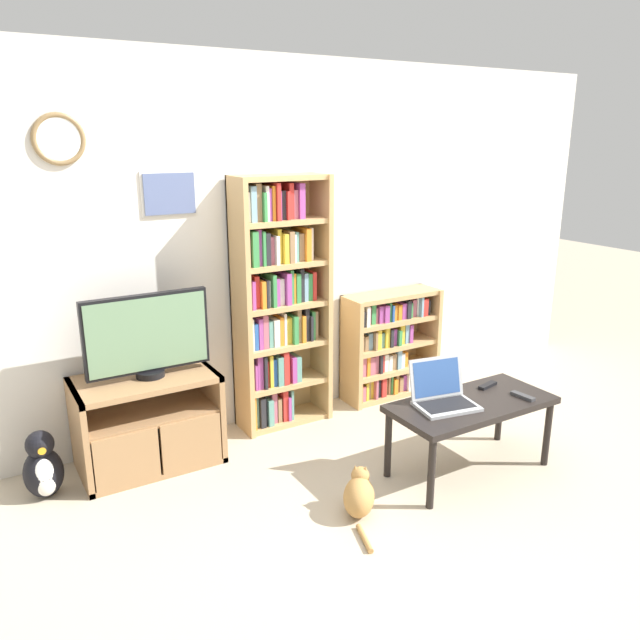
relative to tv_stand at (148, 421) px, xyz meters
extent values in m
plane|color=#BCAD93|center=(1.02, -1.35, -0.31)|extent=(18.00, 18.00, 0.00)
cube|color=silver|center=(1.02, 0.32, 0.99)|extent=(6.31, 0.06, 2.60)
torus|color=olive|center=(-0.30, 0.28, 1.74)|extent=(0.30, 0.03, 0.30)
cylinder|color=white|center=(-0.30, 0.28, 1.74)|extent=(0.25, 0.02, 0.25)
cube|color=silver|center=(0.33, 0.29, 1.40)|extent=(0.37, 0.01, 0.29)
cube|color=slate|center=(0.33, 0.28, 1.40)|extent=(0.33, 0.02, 0.26)
cube|color=#9E754C|center=(-0.42, 0.02, 0.00)|extent=(0.04, 0.51, 0.60)
cube|color=#9E754C|center=(0.42, 0.02, 0.00)|extent=(0.04, 0.51, 0.60)
cube|color=#9E754C|center=(0.00, 0.02, 0.28)|extent=(0.88, 0.51, 0.04)
cube|color=#9E754C|center=(0.00, 0.02, -0.29)|extent=(0.88, 0.51, 0.04)
cube|color=#9E754C|center=(0.00, 0.02, 0.06)|extent=(0.81, 0.47, 0.04)
cube|color=#9E754C|center=(-0.20, -0.23, -0.11)|extent=(0.39, 0.02, 0.33)
cube|color=#9E754C|center=(0.20, -0.23, -0.11)|extent=(0.39, 0.02, 0.33)
cylinder|color=black|center=(0.04, 0.01, 0.32)|extent=(0.18, 0.18, 0.04)
cube|color=black|center=(0.04, 0.01, 0.59)|extent=(0.78, 0.05, 0.50)
cube|color=slate|center=(0.04, -0.02, 0.59)|extent=(0.74, 0.01, 0.46)
cube|color=tan|center=(0.73, 0.13, 0.60)|extent=(0.04, 0.29, 1.81)
cube|color=tan|center=(1.36, 0.13, 0.60)|extent=(0.04, 0.29, 1.81)
cube|color=tan|center=(1.04, 0.26, 0.60)|extent=(0.67, 0.02, 1.81)
cube|color=tan|center=(1.04, 0.13, -0.29)|extent=(0.60, 0.26, 0.04)
cube|color=tan|center=(1.04, 0.13, 0.01)|extent=(0.60, 0.26, 0.04)
cube|color=tan|center=(1.04, 0.13, 0.30)|extent=(0.60, 0.26, 0.04)
cube|color=tan|center=(1.04, 0.13, 0.60)|extent=(0.60, 0.26, 0.04)
cube|color=tan|center=(1.04, 0.13, 0.90)|extent=(0.60, 0.26, 0.04)
cube|color=tan|center=(1.04, 0.13, 1.19)|extent=(0.60, 0.26, 0.04)
cube|color=tan|center=(1.04, 0.13, 1.49)|extent=(0.60, 0.26, 0.04)
cube|color=orange|center=(0.76, 0.13, -0.14)|extent=(0.02, 0.23, 0.25)
cube|color=#5B9389|center=(0.79, 0.14, -0.15)|extent=(0.03, 0.19, 0.24)
cube|color=#232328|center=(0.83, 0.13, -0.16)|extent=(0.04, 0.23, 0.23)
cube|color=#232328|center=(0.86, 0.14, -0.16)|extent=(0.02, 0.19, 0.22)
cube|color=#5B9389|center=(0.89, 0.13, -0.17)|extent=(0.04, 0.23, 0.20)
cube|color=#B75B70|center=(0.93, 0.14, -0.15)|extent=(0.04, 0.19, 0.23)
cube|color=#93704C|center=(0.97, 0.14, -0.18)|extent=(0.03, 0.19, 0.19)
cube|color=red|center=(1.01, 0.14, -0.15)|extent=(0.04, 0.20, 0.24)
cube|color=#9E4293|center=(1.05, 0.14, -0.18)|extent=(0.02, 0.22, 0.18)
cube|color=#5B9389|center=(1.07, 0.14, -0.15)|extent=(0.02, 0.21, 0.23)
cube|color=#388947|center=(0.76, 0.15, 0.15)|extent=(0.03, 0.18, 0.25)
cube|color=#9E4293|center=(0.79, 0.14, 0.12)|extent=(0.02, 0.21, 0.19)
cube|color=#9E4293|center=(0.82, 0.14, 0.15)|extent=(0.04, 0.21, 0.25)
cube|color=#232328|center=(0.86, 0.13, 0.15)|extent=(0.02, 0.23, 0.25)
cube|color=red|center=(0.88, 0.14, 0.12)|extent=(0.02, 0.19, 0.19)
cube|color=gold|center=(0.91, 0.14, 0.15)|extent=(0.03, 0.21, 0.24)
cube|color=#2856A8|center=(0.94, 0.14, 0.13)|extent=(0.03, 0.21, 0.20)
cube|color=#5B9389|center=(0.97, 0.13, 0.14)|extent=(0.04, 0.23, 0.22)
cube|color=red|center=(1.02, 0.13, 0.15)|extent=(0.04, 0.23, 0.25)
cube|color=red|center=(1.05, 0.14, 0.13)|extent=(0.02, 0.19, 0.21)
cube|color=#9E4293|center=(1.08, 0.13, 0.12)|extent=(0.04, 0.23, 0.19)
cube|color=#5B9389|center=(1.12, 0.13, 0.12)|extent=(0.04, 0.23, 0.19)
cube|color=white|center=(0.77, 0.14, 0.44)|extent=(0.03, 0.20, 0.23)
cube|color=#2856A8|center=(0.80, 0.14, 0.42)|extent=(0.03, 0.20, 0.19)
cube|color=#9E4293|center=(0.84, 0.14, 0.43)|extent=(0.03, 0.20, 0.22)
cube|color=#B75B70|center=(0.87, 0.14, 0.44)|extent=(0.04, 0.20, 0.24)
cube|color=#5B9389|center=(0.91, 0.14, 0.42)|extent=(0.03, 0.20, 0.20)
cube|color=white|center=(0.96, 0.14, 0.42)|extent=(0.04, 0.21, 0.20)
cube|color=orange|center=(1.00, 0.14, 0.43)|extent=(0.03, 0.20, 0.21)
cube|color=white|center=(1.03, 0.14, 0.44)|extent=(0.02, 0.20, 0.23)
cube|color=gold|center=(1.06, 0.14, 0.42)|extent=(0.04, 0.19, 0.20)
cube|color=#388947|center=(1.10, 0.13, 0.42)|extent=(0.03, 0.23, 0.20)
cube|color=#93704C|center=(1.14, 0.14, 0.45)|extent=(0.03, 0.21, 0.25)
cube|color=orange|center=(1.17, 0.13, 0.42)|extent=(0.03, 0.23, 0.20)
cube|color=#232328|center=(1.20, 0.14, 0.45)|extent=(0.03, 0.20, 0.25)
cube|color=#232328|center=(1.23, 0.13, 0.41)|extent=(0.02, 0.22, 0.18)
cube|color=#388947|center=(1.26, 0.14, 0.43)|extent=(0.03, 0.20, 0.21)
cube|color=#93704C|center=(1.29, 0.14, 0.43)|extent=(0.03, 0.19, 0.21)
cube|color=#B75B70|center=(0.76, 0.14, 0.71)|extent=(0.02, 0.19, 0.19)
cube|color=#9E4293|center=(0.79, 0.14, 0.72)|extent=(0.02, 0.21, 0.20)
cube|color=red|center=(0.82, 0.15, 0.73)|extent=(0.03, 0.18, 0.23)
cube|color=orange|center=(0.86, 0.13, 0.71)|extent=(0.03, 0.23, 0.19)
cube|color=#232328|center=(0.89, 0.13, 0.72)|extent=(0.02, 0.22, 0.19)
cube|color=white|center=(0.91, 0.14, 0.71)|extent=(0.02, 0.19, 0.18)
cube|color=#388947|center=(0.94, 0.13, 0.73)|extent=(0.03, 0.23, 0.23)
cube|color=#9E4293|center=(0.97, 0.14, 0.72)|extent=(0.03, 0.21, 0.20)
cube|color=white|center=(1.01, 0.14, 0.71)|extent=(0.04, 0.19, 0.19)
cube|color=#9E4293|center=(1.05, 0.13, 0.73)|extent=(0.04, 0.23, 0.23)
cube|color=#388947|center=(1.08, 0.14, 0.74)|extent=(0.02, 0.21, 0.24)
cube|color=orange|center=(1.11, 0.14, 0.73)|extent=(0.02, 0.20, 0.22)
cube|color=#388947|center=(1.13, 0.14, 0.72)|extent=(0.03, 0.21, 0.21)
cube|color=#232328|center=(1.17, 0.14, 0.74)|extent=(0.03, 0.19, 0.24)
cube|color=#759EB7|center=(1.20, 0.15, 0.72)|extent=(0.03, 0.18, 0.20)
cube|color=#388947|center=(1.24, 0.15, 0.72)|extent=(0.03, 0.18, 0.20)
cube|color=red|center=(1.27, 0.14, 0.72)|extent=(0.03, 0.19, 0.21)
cube|color=#B75B70|center=(0.76, 0.14, 1.01)|extent=(0.02, 0.20, 0.20)
cube|color=#388947|center=(0.80, 0.13, 1.04)|extent=(0.04, 0.24, 0.24)
cube|color=#9E4293|center=(0.84, 0.14, 1.04)|extent=(0.03, 0.20, 0.25)
cube|color=#388947|center=(0.87, 0.13, 1.03)|extent=(0.02, 0.23, 0.23)
cube|color=#232328|center=(0.90, 0.14, 1.03)|extent=(0.03, 0.22, 0.22)
cube|color=#B75B70|center=(0.94, 0.14, 1.01)|extent=(0.04, 0.19, 0.19)
cube|color=white|center=(0.97, 0.13, 1.01)|extent=(0.02, 0.23, 0.20)
cube|color=gold|center=(1.00, 0.15, 1.03)|extent=(0.03, 0.18, 0.24)
cube|color=gold|center=(1.04, 0.13, 1.02)|extent=(0.03, 0.23, 0.20)
cube|color=#93704C|center=(1.08, 0.13, 1.02)|extent=(0.04, 0.23, 0.22)
cube|color=white|center=(1.10, 0.14, 1.01)|extent=(0.02, 0.22, 0.19)
cube|color=#5B9389|center=(1.13, 0.14, 1.02)|extent=(0.03, 0.19, 0.21)
cube|color=#93704C|center=(1.17, 0.14, 1.01)|extent=(0.04, 0.19, 0.19)
cube|color=orange|center=(1.21, 0.13, 1.03)|extent=(0.04, 0.23, 0.23)
cube|color=white|center=(1.25, 0.14, 1.03)|extent=(0.03, 0.19, 0.23)
cube|color=white|center=(0.77, 0.14, 1.31)|extent=(0.04, 0.19, 0.20)
cube|color=#759EB7|center=(0.81, 0.14, 1.33)|extent=(0.04, 0.21, 0.23)
cube|color=#93704C|center=(0.85, 0.14, 1.33)|extent=(0.04, 0.19, 0.25)
cube|color=#388947|center=(0.88, 0.13, 1.31)|extent=(0.02, 0.23, 0.19)
cube|color=white|center=(0.91, 0.14, 1.33)|extent=(0.02, 0.20, 0.23)
cube|color=#9E4293|center=(0.93, 0.14, 1.32)|extent=(0.02, 0.20, 0.22)
cube|color=orange|center=(0.95, 0.14, 1.33)|extent=(0.02, 0.21, 0.23)
cube|color=red|center=(0.98, 0.13, 1.34)|extent=(0.03, 0.23, 0.25)
cube|color=#9E4293|center=(1.01, 0.14, 1.31)|extent=(0.02, 0.20, 0.20)
cube|color=#232328|center=(1.03, 0.14, 1.31)|extent=(0.03, 0.19, 0.20)
cube|color=red|center=(1.06, 0.14, 1.31)|extent=(0.02, 0.22, 0.19)
cube|color=red|center=(1.09, 0.14, 1.33)|extent=(0.03, 0.18, 0.24)
cube|color=#B75B70|center=(1.13, 0.15, 1.31)|extent=(0.03, 0.18, 0.19)
cube|color=#9E4293|center=(1.17, 0.14, 1.33)|extent=(0.04, 0.20, 0.24)
cube|color=tan|center=(1.64, 0.13, 0.13)|extent=(0.04, 0.29, 0.87)
cube|color=tan|center=(2.42, 0.13, 0.13)|extent=(0.04, 0.29, 0.87)
cube|color=tan|center=(2.03, 0.26, 0.13)|extent=(0.82, 0.02, 0.87)
cube|color=tan|center=(2.03, 0.13, -0.29)|extent=(0.74, 0.25, 0.04)
cube|color=tan|center=(2.03, 0.13, -0.08)|extent=(0.74, 0.25, 0.04)
cube|color=tan|center=(2.03, 0.13, 0.13)|extent=(0.74, 0.25, 0.04)
cube|color=tan|center=(2.03, 0.13, 0.34)|extent=(0.74, 0.25, 0.04)
cube|color=tan|center=(2.03, 0.13, 0.54)|extent=(0.74, 0.25, 0.04)
cube|color=orange|center=(1.68, 0.14, -0.19)|extent=(0.02, 0.22, 0.16)
cube|color=#B75B70|center=(1.71, 0.14, -0.21)|extent=(0.04, 0.20, 0.13)
cube|color=gold|center=(1.75, 0.14, -0.20)|extent=(0.02, 0.20, 0.15)
cube|color=#93704C|center=(1.78, 0.15, -0.20)|extent=(0.02, 0.19, 0.15)
cube|color=gold|center=(1.80, 0.15, -0.19)|extent=(0.03, 0.18, 0.16)
cube|color=#B75B70|center=(1.83, 0.14, -0.19)|extent=(0.02, 0.23, 0.16)
cube|color=#232328|center=(1.86, 0.14, -0.20)|extent=(0.04, 0.20, 0.14)
cube|color=red|center=(1.91, 0.14, -0.19)|extent=(0.04, 0.22, 0.16)
cube|color=#93704C|center=(1.94, 0.15, -0.20)|extent=(0.03, 0.18, 0.13)
cube|color=#93704C|center=(1.97, 0.14, -0.19)|extent=(0.02, 0.19, 0.15)
cube|color=#388947|center=(1.99, 0.14, -0.19)|extent=(0.02, 0.20, 0.16)
cube|color=orange|center=(2.02, 0.14, -0.21)|extent=(0.04, 0.22, 0.13)
cube|color=#93704C|center=(2.06, 0.15, -0.19)|extent=(0.03, 0.18, 0.16)
cube|color=#93704C|center=(2.09, 0.14, -0.21)|extent=(0.04, 0.20, 0.12)
cube|color=#9E4293|center=(2.13, 0.14, -0.20)|extent=(0.03, 0.19, 0.13)
cube|color=white|center=(2.17, 0.14, -0.19)|extent=(0.03, 0.23, 0.15)
cube|color=#9E4293|center=(2.19, 0.14, -0.20)|extent=(0.02, 0.20, 0.15)
cube|color=#5B9389|center=(2.22, 0.15, -0.20)|extent=(0.03, 0.18, 0.14)
cube|color=#759EB7|center=(2.26, 0.14, -0.20)|extent=(0.03, 0.19, 0.13)
cube|color=#2856A8|center=(2.30, 0.14, -0.20)|extent=(0.03, 0.19, 0.13)
cube|color=white|center=(2.32, 0.14, -0.20)|extent=(0.02, 0.19, 0.14)
cube|color=red|center=(2.35, 0.14, -0.20)|extent=(0.03, 0.20, 0.14)
cube|color=#232328|center=(1.68, 0.15, 0.01)|extent=(0.02, 0.19, 0.14)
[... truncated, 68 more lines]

